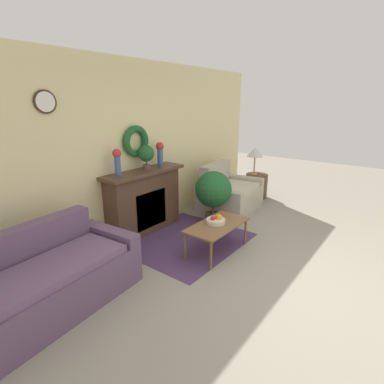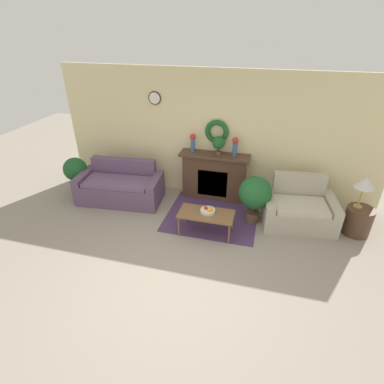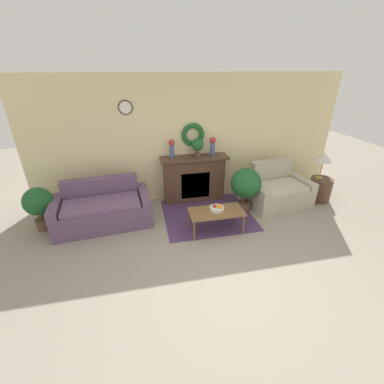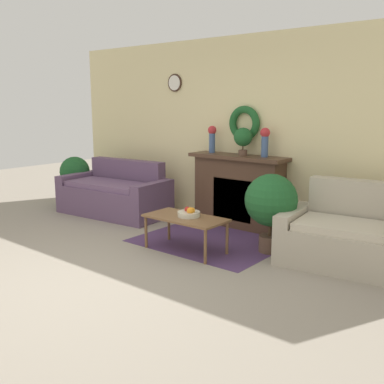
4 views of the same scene
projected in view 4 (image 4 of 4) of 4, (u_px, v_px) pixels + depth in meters
The scene contains 13 objects.
ground_plane at pixel (93, 279), 4.58m from camera, with size 16.00×16.00×0.00m, color gray.
floor_rug at pixel (214, 239), 5.89m from camera, with size 1.80×1.60×0.01m.
wall_back at pixel (245, 132), 6.46m from camera, with size 6.80×0.17×2.70m.
fireplace at pixel (238, 191), 6.44m from camera, with size 1.47×0.41×1.04m.
couch_left at pixel (115, 195), 7.20m from camera, with size 1.85×1.02×0.85m.
loveseat_right at pixel (345, 237), 4.98m from camera, with size 1.43×1.07×0.90m.
coffee_table at pixel (186, 220), 5.38m from camera, with size 1.00×0.50×0.42m.
fruit_bowl at pixel (189, 213), 5.37m from camera, with size 0.27×0.27×0.12m.
vase_on_mantel_left at pixel (212, 137), 6.59m from camera, with size 0.13×0.13×0.39m.
vase_on_mantel_right at pixel (265, 140), 6.05m from camera, with size 0.13×0.13×0.40m.
potted_plant_on_mantel at pixel (243, 138), 6.24m from camera, with size 0.26×0.26×0.39m.
potted_plant_floor_by_couch at pixel (75, 174), 7.88m from camera, with size 0.52×0.52×0.84m.
potted_plant_floor_by_loveseat at pixel (271, 203), 5.30m from camera, with size 0.62×0.62×0.95m.
Camera 4 is at (3.50, -2.72, 1.77)m, focal length 42.00 mm.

